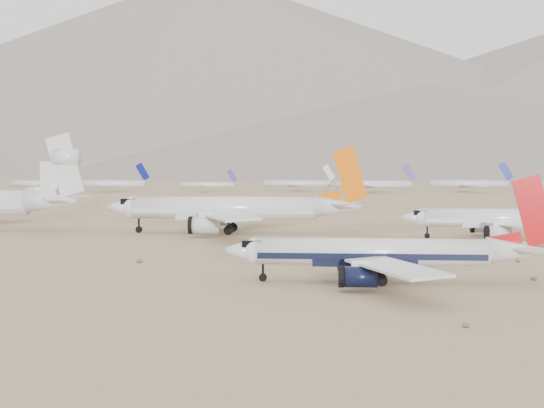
{
  "coord_description": "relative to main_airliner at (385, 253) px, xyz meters",
  "views": [
    {
      "loc": [
        -1.57,
        -97.13,
        14.84
      ],
      "look_at": [
        -13.31,
        52.05,
        7.0
      ],
      "focal_mm": 50.0,
      "sensor_mm": 36.0,
      "label": 1
    }
  ],
  "objects": [
    {
      "name": "row2_gold_tail",
      "position": [
        28.42,
        57.97,
        0.28
      ],
      "size": [
        40.55,
        39.66,
        14.44
      ],
      "color": "silver",
      "rests_on": "ground"
    },
    {
      "name": "desert_scrub",
      "position": [
        9.98,
        -21.21,
        -3.47
      ],
      "size": [
        261.14,
        121.67,
        0.66
      ],
      "color": "brown",
      "rests_on": "ground"
    },
    {
      "name": "main_airliner",
      "position": [
        0.0,
        0.0,
        0.0
      ],
      "size": [
        38.72,
        37.82,
        13.66
      ],
      "color": "silver",
      "rests_on": "ground"
    },
    {
      "name": "row2_orange_tail",
      "position": [
        -27.59,
        66.04,
        1.54
      ],
      "size": [
        52.91,
        51.76,
        18.87
      ],
      "color": "silver",
      "rests_on": "ground"
    },
    {
      "name": "mountain_range",
      "position": [
        65.04,
        1650.2,
        186.56
      ],
      "size": [
        7354.0,
        3024.0,
        470.0
      ],
      "color": "slate",
      "rests_on": "ground"
    },
    {
      "name": "ground",
      "position": [
        -5.14,
        2.19,
        -3.76
      ],
      "size": [
        7000.0,
        7000.0,
        0.0
      ],
      "primitive_type": "plane",
      "color": "#85694D",
      "rests_on": "ground"
    },
    {
      "name": "distant_storage_row",
      "position": [
        -14.56,
        311.6,
        0.52
      ],
      "size": [
        506.95,
        54.82,
        14.04
      ],
      "color": "silver",
      "rests_on": "ground"
    }
  ]
}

